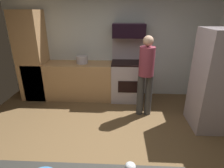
% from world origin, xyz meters
% --- Properties ---
extents(ground_plane, '(5.20, 4.80, 0.02)m').
position_xyz_m(ground_plane, '(0.00, 0.00, -0.01)').
color(ground_plane, brown).
extents(wall_back, '(5.20, 0.12, 2.60)m').
position_xyz_m(wall_back, '(0.00, 2.34, 1.30)').
color(wall_back, silver).
rests_on(wall_back, ground).
extents(lower_cabinet_run, '(2.40, 0.60, 0.90)m').
position_xyz_m(lower_cabinet_run, '(-0.90, 1.98, 0.45)').
color(lower_cabinet_run, tan).
rests_on(lower_cabinet_run, ground).
extents(cabinet_column, '(0.60, 0.60, 2.10)m').
position_xyz_m(cabinet_column, '(-1.90, 1.98, 1.05)').
color(cabinet_column, tan).
rests_on(cabinet_column, ground).
extents(oven_range, '(0.76, 0.65, 1.50)m').
position_xyz_m(oven_range, '(0.39, 1.97, 0.51)').
color(oven_range, '#BDB1B7').
rests_on(oven_range, ground).
extents(microwave, '(0.74, 0.38, 0.31)m').
position_xyz_m(microwave, '(0.39, 2.06, 1.66)').
color(microwave, black).
rests_on(microwave, oven_range).
extents(refrigerator, '(0.89, 0.75, 1.81)m').
position_xyz_m(refrigerator, '(2.03, 0.87, 0.91)').
color(refrigerator, '#BEB0B7').
rests_on(refrigerator, ground).
extents(person_cook, '(0.31, 0.30, 1.65)m').
position_xyz_m(person_cook, '(0.73, 1.23, 0.93)').
color(person_cook, '#3F3F3F').
rests_on(person_cook, ground).
extents(wine_glass_far, '(0.08, 0.08, 0.14)m').
position_xyz_m(wine_glass_far, '(0.30, -1.22, 1.00)').
color(wine_glass_far, silver).
rests_on(wine_glass_far, counter_island).
extents(stock_pot, '(0.27, 0.27, 0.18)m').
position_xyz_m(stock_pot, '(-0.70, 1.98, 0.99)').
color(stock_pot, '#BEB6C0').
rests_on(stock_pot, lower_cabinet_run).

